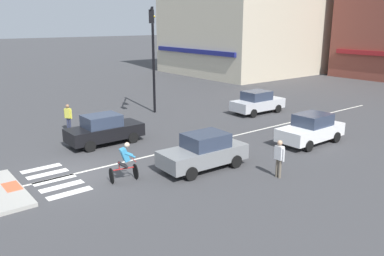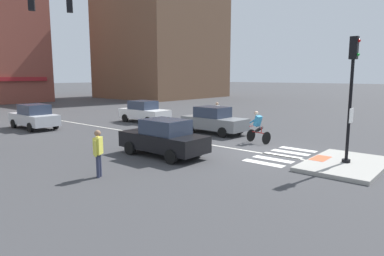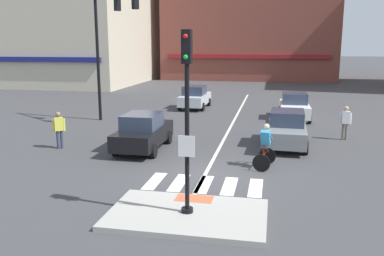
% 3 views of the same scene
% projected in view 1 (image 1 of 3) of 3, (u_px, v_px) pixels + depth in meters
% --- Properties ---
extents(ground_plane, '(300.00, 300.00, 0.00)m').
position_uv_depth(ground_plane, '(75.00, 175.00, 17.38)').
color(ground_plane, '#3D3D3F').
extents(tactile_pad_front, '(1.10, 0.60, 0.01)m').
position_uv_depth(tactile_pad_front, '(12.00, 186.00, 15.78)').
color(tactile_pad_front, '#DB5B38').
rests_on(tactile_pad_front, traffic_island).
extents(crosswalk_stripe_a, '(0.44, 1.80, 0.01)m').
position_uv_depth(crosswalk_stripe_a, '(41.00, 168.00, 18.14)').
color(crosswalk_stripe_a, silver).
rests_on(crosswalk_stripe_a, ground).
extents(crosswalk_stripe_b, '(0.44, 1.80, 0.01)m').
position_uv_depth(crosswalk_stripe_b, '(48.00, 174.00, 17.48)').
color(crosswalk_stripe_b, silver).
rests_on(crosswalk_stripe_b, ground).
extents(crosswalk_stripe_c, '(0.44, 1.80, 0.01)m').
position_uv_depth(crosswalk_stripe_c, '(54.00, 180.00, 16.83)').
color(crosswalk_stripe_c, silver).
rests_on(crosswalk_stripe_c, ground).
extents(crosswalk_stripe_d, '(0.44, 1.80, 0.01)m').
position_uv_depth(crosswalk_stripe_d, '(62.00, 186.00, 16.17)').
color(crosswalk_stripe_d, silver).
rests_on(crosswalk_stripe_d, ground).
extents(crosswalk_stripe_e, '(0.44, 1.80, 0.01)m').
position_uv_depth(crosswalk_stripe_e, '(70.00, 193.00, 15.52)').
color(crosswalk_stripe_e, silver).
rests_on(crosswalk_stripe_e, ground).
extents(lane_centre_line, '(0.14, 28.00, 0.01)m').
position_uv_depth(lane_centre_line, '(237.00, 135.00, 23.42)').
color(lane_centre_line, silver).
rests_on(lane_centre_line, ground).
extents(traffic_light_mast, '(3.47, 2.39, 7.50)m').
position_uv_depth(traffic_light_mast, '(153.00, 43.00, 26.87)').
color(traffic_light_mast, black).
rests_on(traffic_light_mast, ground).
extents(building_far_block, '(16.47, 19.14, 17.02)m').
position_uv_depth(building_far_block, '(250.00, 5.00, 50.96)').
color(building_far_block, beige).
rests_on(building_far_block, ground).
extents(car_white_eastbound_far, '(1.88, 4.12, 1.64)m').
position_uv_depth(car_white_eastbound_far, '(311.00, 129.00, 21.69)').
color(car_white_eastbound_far, white).
rests_on(car_white_eastbound_far, ground).
extents(car_silver_westbound_distant, '(1.91, 4.13, 1.64)m').
position_uv_depth(car_silver_westbound_distant, '(257.00, 102.00, 28.85)').
color(car_silver_westbound_distant, silver).
rests_on(car_silver_westbound_distant, ground).
extents(car_grey_eastbound_mid, '(1.95, 4.16, 1.64)m').
position_uv_depth(car_grey_eastbound_mid, '(204.00, 151.00, 17.97)').
color(car_grey_eastbound_mid, slate).
rests_on(car_grey_eastbound_mid, ground).
extents(car_black_westbound_near, '(1.85, 4.10, 1.64)m').
position_uv_depth(car_black_westbound_near, '(104.00, 129.00, 21.59)').
color(car_black_westbound_near, black).
rests_on(car_black_westbound_near, ground).
extents(cyclist, '(0.85, 1.19, 1.68)m').
position_uv_depth(cyclist, '(125.00, 161.00, 16.51)').
color(cyclist, black).
rests_on(cyclist, ground).
extents(pedestrian_at_curb_left, '(0.48, 0.38, 1.67)m').
position_uv_depth(pedestrian_at_curb_left, '(68.00, 115.00, 24.08)').
color(pedestrian_at_curb_left, '#2D334C').
rests_on(pedestrian_at_curb_left, ground).
extents(pedestrian_waiting_far_side, '(0.55, 0.22, 1.67)m').
position_uv_depth(pedestrian_waiting_far_side, '(279.00, 156.00, 16.85)').
color(pedestrian_waiting_far_side, '#6B6051').
rests_on(pedestrian_waiting_far_side, ground).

